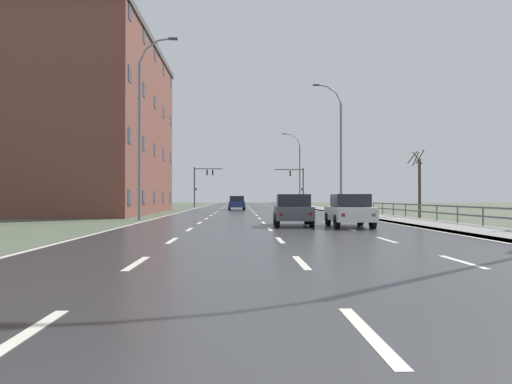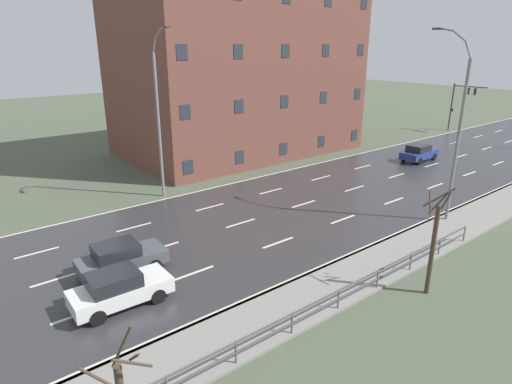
{
  "view_description": "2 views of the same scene",
  "coord_description": "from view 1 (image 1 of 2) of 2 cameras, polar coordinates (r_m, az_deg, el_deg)",
  "views": [
    {
      "loc": [
        -1.32,
        -2.95,
        1.42
      ],
      "look_at": [
        0.81,
        59.76,
        2.11
      ],
      "focal_mm": 34.03,
      "sensor_mm": 36.0,
      "label": 1
    },
    {
      "loc": [
        19.71,
        14.56,
        10.46
      ],
      "look_at": [
        0.0,
        30.2,
        1.79
      ],
      "focal_mm": 30.24,
      "sensor_mm": 36.0,
      "label": 2
    }
  ],
  "objects": [
    {
      "name": "street_lamp_distant",
      "position": [
        72.03,
        5.03,
        2.48
      ],
      "size": [
        2.71,
        0.24,
        10.92
      ],
      "color": "slate",
      "rests_on": "ground"
    },
    {
      "name": "street_lamp_midground",
      "position": [
        43.36,
        9.76,
        4.87
      ],
      "size": [
        2.57,
        0.24,
        11.39
      ],
      "color": "slate",
      "rests_on": "ground"
    },
    {
      "name": "street_lamp_left_bank",
      "position": [
        31.51,
        -13.27,
        7.1
      ],
      "size": [
        2.47,
        0.24,
        11.53
      ],
      "color": "slate",
      "rests_on": "ground"
    },
    {
      "name": "road_asphalt_strip",
      "position": [
        62.97,
        -0.75,
        -1.91
      ],
      "size": [
        14.0,
        120.0,
        0.03
      ],
      "color": "#303033",
      "rests_on": "ground"
    },
    {
      "name": "brick_building",
      "position": [
        46.13,
        -20.29,
        7.15
      ],
      "size": [
        13.98,
        22.77,
        15.25
      ],
      "color": "brown",
      "rests_on": "ground"
    },
    {
      "name": "traffic_signal_left",
      "position": [
        71.13,
        -6.45,
        1.43
      ],
      "size": [
        4.18,
        0.36,
        5.84
      ],
      "color": "#38383A",
      "rests_on": "ground"
    },
    {
      "name": "car_distant",
      "position": [
        24.02,
        4.35,
        -2.1
      ],
      "size": [
        1.97,
        4.17,
        1.57
      ],
      "rotation": [
        0.0,
        0.0,
        -0.04
      ],
      "color": "#474C51",
      "rests_on": "ground"
    },
    {
      "name": "sidewalk_right",
      "position": [
        63.71,
        6.86,
        -1.85
      ],
      "size": [
        3.0,
        120.0,
        0.12
      ],
      "color": "gray",
      "rests_on": "ground"
    },
    {
      "name": "bare_tree_mid",
      "position": [
        36.11,
        18.63,
        0.87
      ],
      "size": [
        1.23,
        1.44,
        4.83
      ],
      "color": "#423328",
      "rests_on": "ground"
    },
    {
      "name": "car_far_right",
      "position": [
        54.03,
        -2.29,
        -1.28
      ],
      "size": [
        1.92,
        4.14,
        1.57
      ],
      "rotation": [
        0.0,
        0.0,
        0.03
      ],
      "color": "navy",
      "rests_on": "ground"
    },
    {
      "name": "car_near_left",
      "position": [
        23.37,
        10.92,
        -2.13
      ],
      "size": [
        1.93,
        4.15,
        1.57
      ],
      "rotation": [
        0.0,
        0.0,
        -0.03
      ],
      "color": "silver",
      "rests_on": "ground"
    },
    {
      "name": "traffic_signal_right",
      "position": [
        70.39,
        4.97,
        1.24
      ],
      "size": [
        4.27,
        0.36,
        5.69
      ],
      "color": "#38383A",
      "rests_on": "ground"
    },
    {
      "name": "guardrail",
      "position": [
        26.9,
        22.61,
        -2.1
      ],
      "size": [
        0.07,
        31.23,
        1.0
      ],
      "color": "#515459",
      "rests_on": "ground"
    },
    {
      "name": "ground_plane",
      "position": [
        50.98,
        -0.46,
        -2.29
      ],
      "size": [
        160.0,
        160.0,
        0.12
      ],
      "color": "#4C5642"
    }
  ]
}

